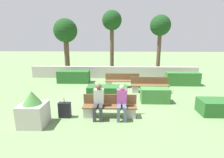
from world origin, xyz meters
TOP-DOWN VIEW (x-y plane):
  - ground_plane at (0.00, 0.00)m, footprint 60.00×60.00m
  - perimeter_wall at (0.00, 4.62)m, footprint 12.57×0.30m
  - bench_front at (-0.00, -2.04)m, footprint 2.11×0.49m
  - bench_left_side at (2.11, 1.14)m, footprint 2.12×0.48m
  - bench_right_side at (0.58, 2.11)m, footprint 2.11×0.49m
  - person_seated_man at (-0.42, -2.18)m, footprint 0.38×0.64m
  - person_seated_woman at (0.46, -2.19)m, footprint 0.38×0.64m
  - hedge_block_near_left at (-2.72, 3.15)m, footprint 2.14×0.81m
  - hedge_block_near_right at (-0.24, 0.11)m, footprint 2.03×0.77m
  - hedge_block_mid_left at (4.48, 2.70)m, footprint 2.12×0.62m
  - hedge_block_mid_right at (4.49, -1.68)m, footprint 1.71×0.87m
  - hedge_block_far_left at (2.08, -0.44)m, footprint 1.33×0.63m
  - planter_corner_left at (-2.64, -2.85)m, footprint 0.87×0.87m
  - suitcase at (-1.73, -2.22)m, footprint 0.46×0.21m
  - tree_leftmost at (-3.87, 5.71)m, footprint 1.86×1.86m
  - tree_center_left at (-0.21, 6.06)m, footprint 1.55×1.55m
  - tree_center_right at (3.51, 5.61)m, footprint 1.57×1.57m

SIDE VIEW (x-z plane):
  - ground_plane at x=0.00m, z-range 0.00..0.00m
  - hedge_block_mid_right at x=4.49m, z-range 0.00..0.59m
  - suitcase at x=-1.73m, z-range -0.10..0.71m
  - hedge_block_near_right at x=-0.24m, z-range 0.00..0.61m
  - bench_front at x=0.00m, z-range -0.09..0.75m
  - bench_right_side at x=0.58m, z-range -0.09..0.75m
  - bench_left_side at x=2.11m, z-range -0.09..0.75m
  - hedge_block_far_left at x=2.08m, z-range 0.00..0.69m
  - hedge_block_near_left at x=-2.72m, z-range 0.00..0.82m
  - hedge_block_mid_left at x=4.48m, z-range 0.00..0.84m
  - perimeter_wall at x=0.00m, z-range 0.00..0.88m
  - planter_corner_left at x=-2.64m, z-range -0.08..1.18m
  - person_seated_woman at x=0.46m, z-range 0.06..1.35m
  - person_seated_man at x=-0.42m, z-range 0.07..1.40m
  - tree_leftmost at x=-3.87m, z-range 1.17..5.66m
  - tree_center_right at x=3.51m, z-range 1.41..6.12m
  - tree_center_left at x=-0.21m, z-range 1.57..6.69m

